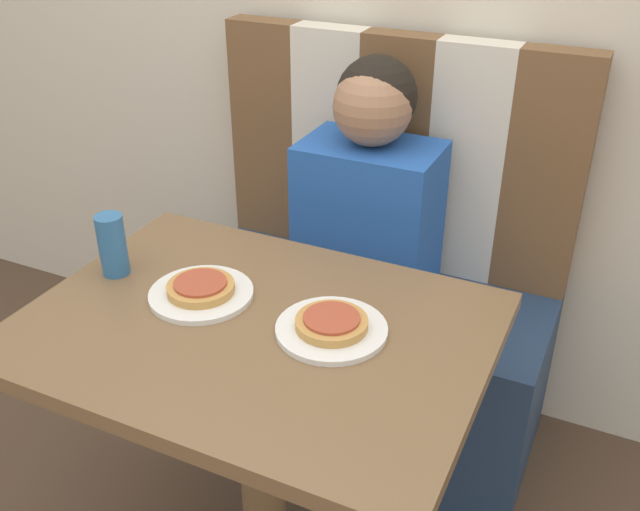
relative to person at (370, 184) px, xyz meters
name	(u,v)px	position (x,y,z in m)	size (l,w,h in m)	color
booth_seat	(363,357)	(0.00, 0.00, -0.56)	(1.02, 0.48, 0.50)	navy
booth_backrest	(396,153)	(0.00, 0.19, 0.02)	(1.02, 0.08, 0.66)	brown
dining_table	(257,369)	(0.00, -0.61, -0.17)	(0.91, 0.67, 0.75)	brown
person	(370,184)	(0.00, 0.00, 0.00)	(0.36, 0.24, 0.64)	#2356B2
plate_left	(201,294)	(-0.15, -0.57, -0.05)	(0.22, 0.22, 0.01)	white
plate_right	(332,329)	(0.15, -0.57, -0.05)	(0.22, 0.22, 0.01)	white
pizza_left	(201,287)	(-0.15, -0.57, -0.03)	(0.14, 0.14, 0.02)	#C68E47
pizza_right	(332,322)	(0.15, -0.57, -0.03)	(0.14, 0.14, 0.02)	#C68E47
drinking_cup	(112,245)	(-0.37, -0.57, 0.01)	(0.06, 0.06, 0.14)	#2D669E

